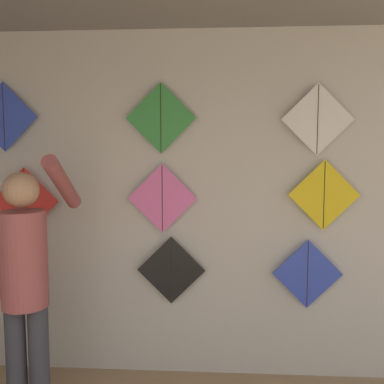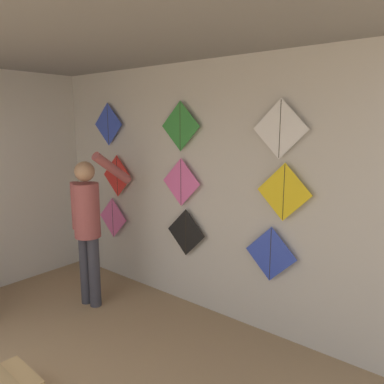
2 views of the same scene
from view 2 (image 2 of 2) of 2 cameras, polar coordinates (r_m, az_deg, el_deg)
name	(u,v)px [view 2 (image 2 of 2)]	position (r m, az deg, el deg)	size (l,w,h in m)	color
back_panel	(186,187)	(4.37, -0.97, 0.69)	(5.03, 0.06, 2.80)	beige
ceiling_slab	(42,33)	(3.27, -21.82, 21.63)	(5.03, 4.09, 0.04)	gray
shopkeeper	(88,220)	(4.50, -15.54, -4.20)	(0.46, 0.66, 1.83)	#383842
kite_0	(113,218)	(5.30, -11.96, -3.86)	(0.55, 0.01, 0.55)	pink
kite_1	(186,232)	(4.37, -0.95, -6.19)	(0.55, 0.01, 0.55)	black
kite_2	(270,254)	(3.80, 11.87, -9.24)	(0.55, 0.01, 0.55)	blue
kite_3	(117,176)	(5.09, -11.33, 2.41)	(0.55, 0.01, 0.55)	red
kite_4	(181,182)	(4.28, -1.68, 1.49)	(0.55, 0.01, 0.55)	pink
kite_5	(284,192)	(3.59, 13.82, -0.05)	(0.55, 0.01, 0.55)	yellow
kite_6	(108,124)	(5.15, -12.67, 10.03)	(0.55, 0.01, 0.55)	blue
kite_7	(180,126)	(4.23, -1.83, 9.99)	(0.55, 0.01, 0.55)	#338C38
kite_8	(280,129)	(3.56, 13.28, 9.34)	(0.55, 0.01, 0.55)	white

